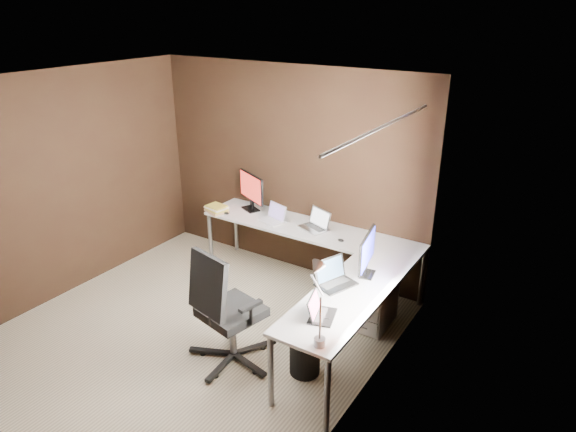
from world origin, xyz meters
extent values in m
cube|color=beige|center=(0.00, 0.00, 0.00)|extent=(3.60, 3.60, 0.00)
cube|color=white|center=(0.00, 0.00, 2.50)|extent=(3.60, 3.60, 0.00)
cube|color=black|center=(0.00, 1.80, 1.25)|extent=(3.60, 0.00, 2.50)
cube|color=black|center=(-1.80, 0.00, 1.25)|extent=(0.00, 3.60, 2.50)
cube|color=black|center=(1.80, 0.00, 1.25)|extent=(0.00, 3.60, 2.50)
cube|color=white|center=(1.79, 0.35, 1.45)|extent=(0.00, 1.00, 1.30)
cube|color=orange|center=(1.75, -0.38, 1.25)|extent=(0.01, 0.35, 2.00)
cube|color=orange|center=(1.75, 1.07, 1.25)|extent=(0.01, 0.35, 2.00)
cylinder|color=slate|center=(1.75, 0.35, 2.28)|extent=(0.02, 1.90, 0.02)
cube|color=silver|center=(0.48, 1.50, 0.71)|extent=(2.65, 0.60, 0.03)
cube|color=silver|center=(1.50, 0.38, 0.71)|extent=(0.60, 1.65, 0.03)
cylinder|color=slate|center=(-0.81, 1.24, 0.35)|extent=(0.05, 0.05, 0.70)
cylinder|color=slate|center=(-0.81, 1.76, 0.35)|extent=(0.05, 0.05, 0.70)
cylinder|color=slate|center=(1.24, -0.41, 0.35)|extent=(0.05, 0.05, 0.70)
cylinder|color=slate|center=(1.76, -0.41, 0.35)|extent=(0.05, 0.05, 0.70)
cylinder|color=slate|center=(1.76, 1.76, 0.35)|extent=(0.05, 0.05, 0.70)
cube|color=silver|center=(1.43, 1.15, 0.30)|extent=(0.42, 0.50, 0.60)
cube|color=black|center=(-0.42, 1.59, 0.74)|extent=(0.28, 0.24, 0.01)
cube|color=black|center=(-0.41, 1.60, 0.80)|extent=(0.06, 0.05, 0.11)
cube|color=black|center=(-0.41, 1.60, 1.02)|extent=(0.49, 0.25, 0.34)
cube|color=red|center=(-0.42, 1.59, 1.02)|extent=(0.46, 0.22, 0.31)
cube|color=black|center=(1.50, 0.84, 0.74)|extent=(0.16, 0.22, 0.01)
cube|color=black|center=(1.48, 0.84, 0.79)|extent=(0.03, 0.05, 0.09)
cube|color=black|center=(1.48, 0.84, 0.99)|extent=(0.12, 0.51, 0.32)
cube|color=#1C1EA0|center=(1.49, 0.84, 0.99)|extent=(0.10, 0.48, 0.29)
cube|color=silver|center=(0.02, 1.42, 0.74)|extent=(0.34, 0.29, 0.02)
cube|color=silver|center=(0.04, 1.49, 0.84)|extent=(0.30, 0.14, 0.19)
cube|color=slate|center=(0.04, 1.49, 0.84)|extent=(0.26, 0.12, 0.16)
cube|color=silver|center=(0.54, 1.49, 0.74)|extent=(0.39, 0.34, 0.02)
cube|color=silver|center=(0.57, 1.58, 0.85)|extent=(0.33, 0.18, 0.21)
cube|color=white|center=(0.57, 1.57, 0.85)|extent=(0.29, 0.15, 0.18)
cube|color=black|center=(1.34, 0.52, 0.74)|extent=(0.35, 0.41, 0.02)
cube|color=black|center=(1.25, 0.55, 0.85)|extent=(0.18, 0.35, 0.22)
cube|color=#19293C|center=(1.26, 0.55, 0.85)|extent=(0.16, 0.31, 0.19)
cube|color=black|center=(1.48, 0.00, 0.74)|extent=(0.27, 0.32, 0.02)
cube|color=black|center=(1.41, -0.02, 0.83)|extent=(0.13, 0.28, 0.18)
cube|color=#BC5682|center=(1.42, -0.02, 0.83)|extent=(0.11, 0.25, 0.15)
cube|color=tan|center=(-0.73, 1.30, 0.74)|extent=(0.32, 0.29, 0.03)
cube|color=gold|center=(-0.73, 1.30, 0.77)|extent=(0.28, 0.25, 0.02)
cube|color=white|center=(-0.73, 1.30, 0.79)|extent=(0.29, 0.25, 0.02)
cube|color=gold|center=(-0.73, 1.30, 0.81)|extent=(0.25, 0.21, 0.02)
ellipsoid|color=black|center=(-0.58, 1.30, 0.75)|extent=(0.09, 0.06, 0.03)
ellipsoid|color=black|center=(0.95, 1.37, 0.74)|extent=(0.08, 0.06, 0.03)
cylinder|color=slate|center=(1.65, -0.35, 0.76)|extent=(0.09, 0.09, 0.07)
cylinder|color=slate|center=(1.65, -0.35, 0.98)|extent=(0.02, 0.02, 0.36)
cylinder|color=slate|center=(1.60, -0.32, 1.22)|extent=(0.02, 0.19, 0.27)
cone|color=slate|center=(1.55, -0.25, 1.31)|extent=(0.11, 0.14, 0.15)
cylinder|color=slate|center=(0.59, -0.09, 0.27)|extent=(0.07, 0.07, 0.41)
cube|color=black|center=(0.59, -0.09, 0.51)|extent=(0.60, 0.60, 0.09)
cube|color=black|center=(0.54, -0.32, 0.89)|extent=(0.47, 0.22, 0.55)
cylinder|color=black|center=(1.26, 0.10, 0.16)|extent=(0.36, 0.36, 0.32)
camera|label=1|loc=(3.17, -3.16, 3.12)|focal=32.00mm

